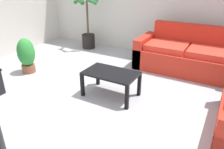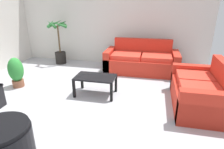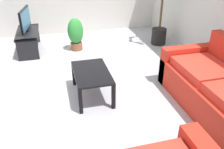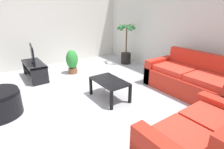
{
  "view_description": "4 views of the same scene",
  "coord_description": "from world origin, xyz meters",
  "px_view_note": "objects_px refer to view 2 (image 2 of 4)",
  "views": [
    {
      "loc": [
        1.76,
        -2.12,
        1.84
      ],
      "look_at": [
        0.38,
        0.33,
        0.54
      ],
      "focal_mm": 35.06,
      "sensor_mm": 36.0,
      "label": 1
    },
    {
      "loc": [
        1.35,
        -2.94,
        1.89
      ],
      "look_at": [
        0.62,
        0.31,
        0.61
      ],
      "focal_mm": 30.38,
      "sensor_mm": 36.0,
      "label": 2
    },
    {
      "loc": [
        3.22,
        0.14,
        2.03
      ],
      "look_at": [
        0.51,
        0.85,
        0.5
      ],
      "focal_mm": 37.43,
      "sensor_mm": 36.0,
      "label": 3
    },
    {
      "loc": [
        3.03,
        -1.32,
        1.85
      ],
      "look_at": [
        0.51,
        0.46,
        0.68
      ],
      "focal_mm": 28.49,
      "sensor_mm": 36.0,
      "label": 4
    }
  ],
  "objects_px": {
    "ottoman": "(2,143)",
    "potted_palm": "(59,45)",
    "coffee_table": "(95,79)",
    "couch_main": "(141,62)",
    "potted_plant_small": "(16,72)",
    "couch_loveseat": "(200,92)"
  },
  "relations": [
    {
      "from": "couch_loveseat",
      "to": "ottoman",
      "type": "xyz_separation_m",
      "value": [
        -2.71,
        -1.93,
        -0.06
      ]
    },
    {
      "from": "potted_plant_small",
      "to": "couch_main",
      "type": "bearing_deg",
      "value": 30.95
    },
    {
      "from": "potted_palm",
      "to": "ottoman",
      "type": "relative_size",
      "value": 1.86
    },
    {
      "from": "ottoman",
      "to": "potted_palm",
      "type": "bearing_deg",
      "value": 106.65
    },
    {
      "from": "potted_palm",
      "to": "potted_plant_small",
      "type": "xyz_separation_m",
      "value": [
        -0.14,
        -1.93,
        -0.22
      ]
    },
    {
      "from": "couch_loveseat",
      "to": "ottoman",
      "type": "bearing_deg",
      "value": -144.52
    },
    {
      "from": "couch_loveseat",
      "to": "potted_plant_small",
      "type": "xyz_separation_m",
      "value": [
        -4.01,
        0.05,
        0.08
      ]
    },
    {
      "from": "potted_palm",
      "to": "potted_plant_small",
      "type": "height_order",
      "value": "potted_palm"
    },
    {
      "from": "potted_palm",
      "to": "ottoman",
      "type": "distance_m",
      "value": 4.1
    },
    {
      "from": "couch_main",
      "to": "ottoman",
      "type": "bearing_deg",
      "value": -111.95
    },
    {
      "from": "couch_loveseat",
      "to": "ottoman",
      "type": "relative_size",
      "value": 2.03
    },
    {
      "from": "coffee_table",
      "to": "ottoman",
      "type": "bearing_deg",
      "value": -107.38
    },
    {
      "from": "potted_plant_small",
      "to": "ottoman",
      "type": "distance_m",
      "value": 2.38
    },
    {
      "from": "potted_plant_small",
      "to": "potted_palm",
      "type": "bearing_deg",
      "value": 85.97
    },
    {
      "from": "potted_palm",
      "to": "ottoman",
      "type": "bearing_deg",
      "value": -73.35
    },
    {
      "from": "potted_palm",
      "to": "couch_main",
      "type": "bearing_deg",
      "value": -5.7
    },
    {
      "from": "coffee_table",
      "to": "potted_plant_small",
      "type": "height_order",
      "value": "potted_plant_small"
    },
    {
      "from": "couch_main",
      "to": "potted_palm",
      "type": "distance_m",
      "value": 2.67
    },
    {
      "from": "potted_plant_small",
      "to": "coffee_table",
      "type": "bearing_deg",
      "value": 0.07
    },
    {
      "from": "couch_loveseat",
      "to": "coffee_table",
      "type": "xyz_separation_m",
      "value": [
        -2.09,
        0.06,
        0.06
      ]
    },
    {
      "from": "potted_palm",
      "to": "potted_plant_small",
      "type": "relative_size",
      "value": 1.97
    },
    {
      "from": "couch_loveseat",
      "to": "potted_plant_small",
      "type": "distance_m",
      "value": 4.02
    }
  ]
}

